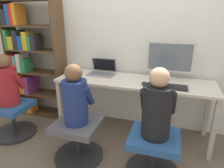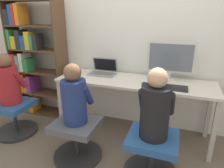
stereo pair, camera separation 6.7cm
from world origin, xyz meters
The scene contains 14 objects.
ground_plane centered at (0.00, 0.00, 0.00)m, with size 14.00×14.00×0.00m, color brown.
wall_back centered at (0.00, 0.65, 1.30)m, with size 10.00×0.05×2.60m.
desk centered at (0.00, 0.29, 0.68)m, with size 1.94×0.58×0.76m.
desktop_monitor centered at (0.40, 0.47, 1.02)m, with size 0.57×0.16×0.47m.
laptop centered at (-0.47, 0.42, 0.81)m, with size 0.36×0.26×0.21m.
keyboard centered at (0.42, 0.15, 0.78)m, with size 0.42×0.16×0.03m.
computer_mouse_by_keyboard centered at (0.15, 0.16, 0.78)m, with size 0.06×0.11×0.03m.
office_chair_left centered at (0.35, -0.36, 0.25)m, with size 0.55×0.55×0.45m.
office_chair_right centered at (-0.47, -0.37, 0.25)m, with size 0.55×0.55×0.45m.
person_at_monitor centered at (0.35, -0.36, 0.75)m, with size 0.33×0.31×0.67m.
person_at_laptop centered at (-0.47, -0.37, 0.74)m, with size 0.31×0.29×0.64m.
bookshelf centered at (-1.66, 0.40, 0.87)m, with size 0.88×0.30×1.74m.
office_chair_side centered at (-1.51, -0.21, 0.25)m, with size 0.55×0.55×0.45m.
person_near_shelf centered at (-1.51, -0.20, 0.74)m, with size 0.32×0.30×0.65m.
Camera 2 is at (0.52, -2.02, 1.55)m, focal length 32.00 mm.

